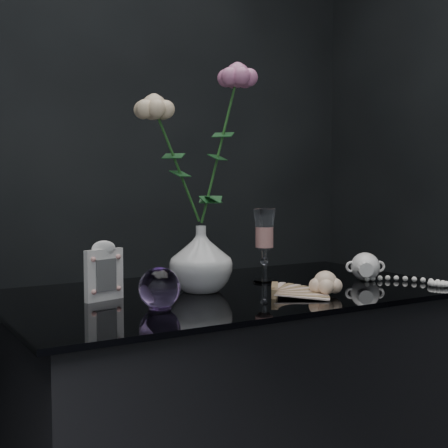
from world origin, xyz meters
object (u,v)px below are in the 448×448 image
loose_rose (325,283)px  pearl_jar (365,265)px  picture_frame (104,271)px  paperweight (160,288)px  wine_glass (264,245)px  vase (201,259)px

loose_rose → pearl_jar: bearing=7.1°
picture_frame → loose_rose: picture_frame is taller
paperweight → loose_rose: paperweight is taller
wine_glass → paperweight: wine_glass is taller
loose_rose → pearl_jar: 0.26m
vase → picture_frame: vase is taller
picture_frame → loose_rose: (0.44, -0.20, -0.04)m
picture_frame → vase: bearing=-19.3°
picture_frame → pearl_jar: 0.68m
vase → loose_rose: 0.29m
wine_glass → pearl_jar: (0.24, -0.11, -0.05)m
wine_glass → paperweight: bearing=-155.6°
paperweight → loose_rose: bearing=-8.5°
paperweight → vase: bearing=37.8°
vase → paperweight: bearing=-142.2°
picture_frame → paperweight: size_ratio=1.53×
loose_rose → wine_glass: bearing=73.3°
loose_rose → pearl_jar: size_ratio=0.62×
vase → wine_glass: wine_glass is taller
picture_frame → pearl_jar: size_ratio=0.49×
wine_glass → pearl_jar: wine_glass is taller
wine_glass → pearl_jar: bearing=-24.0°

